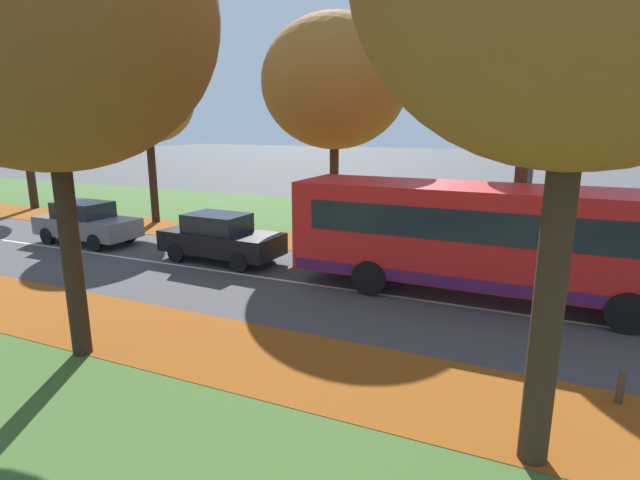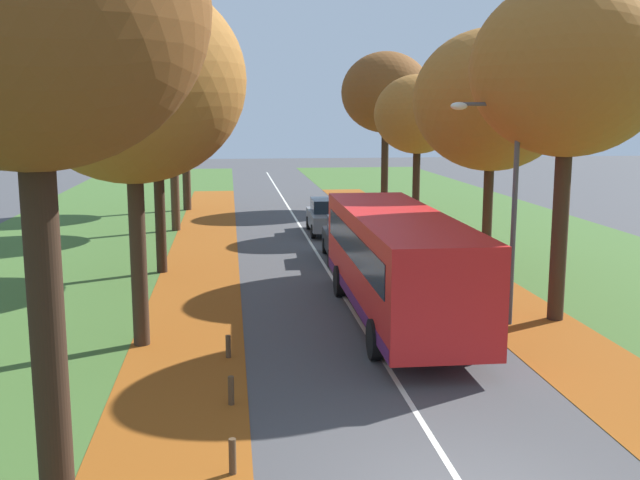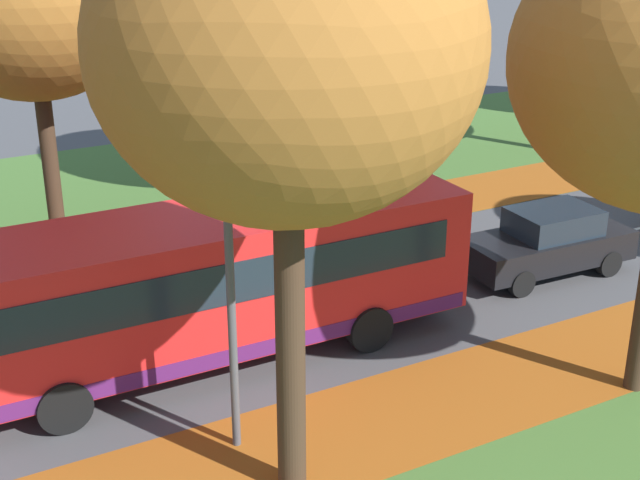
% 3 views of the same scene
% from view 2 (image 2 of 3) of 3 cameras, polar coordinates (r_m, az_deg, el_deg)
% --- Properties ---
extents(grass_verge_left, '(12.00, 90.00, 0.01)m').
position_cam_2_polar(grass_verge_left, '(30.98, -17.44, -1.27)').
color(grass_verge_left, '#3D6028').
rests_on(grass_verge_left, ground).
extents(leaf_litter_left, '(2.80, 60.00, 0.00)m').
position_cam_2_polar(leaf_litter_left, '(24.60, -9.36, -3.75)').
color(leaf_litter_left, '#8C4714').
rests_on(leaf_litter_left, grass_verge_left).
extents(grass_verge_right, '(12.00, 90.00, 0.01)m').
position_cam_2_polar(grass_verge_right, '(32.98, 15.81, -0.53)').
color(grass_verge_right, '#3D6028').
rests_on(grass_verge_right, ground).
extents(leaf_litter_right, '(2.80, 60.00, 0.00)m').
position_cam_2_polar(leaf_litter_right, '(25.87, 11.48, -3.14)').
color(leaf_litter_right, '#8C4714').
rests_on(leaf_litter_right, grass_verge_right).
extents(road_centre_line, '(0.12, 80.00, 0.01)m').
position_cam_2_polar(road_centre_line, '(30.64, -0.28, -0.93)').
color(road_centre_line, silver).
rests_on(road_centre_line, ground).
extents(tree_left_nearest, '(4.64, 4.64, 9.13)m').
position_cam_2_polar(tree_left_nearest, '(10.50, -21.45, 15.95)').
color(tree_left_nearest, black).
rests_on(tree_left_nearest, ground).
extents(tree_left_near, '(5.40, 5.40, 8.88)m').
position_cam_2_polar(tree_left_near, '(18.41, -14.21, 11.68)').
color(tree_left_near, '#382619').
rests_on(tree_left_near, ground).
extents(tree_left_mid, '(6.13, 6.13, 9.21)m').
position_cam_2_polar(tree_left_mid, '(26.87, -12.42, 11.13)').
color(tree_left_mid, black).
rests_on(tree_left_mid, ground).
extents(tree_left_far, '(5.55, 5.55, 9.21)m').
position_cam_2_polar(tree_left_far, '(36.40, -11.24, 11.19)').
color(tree_left_far, '#422D1E').
rests_on(tree_left_far, ground).
extents(tree_left_distant, '(4.85, 4.85, 9.19)m').
position_cam_2_polar(tree_left_distant, '(43.94, -10.34, 11.31)').
color(tree_left_distant, '#382619').
rests_on(tree_left_distant, ground).
extents(tree_right_near, '(5.18, 5.18, 9.17)m').
position_cam_2_polar(tree_right_near, '(21.19, 18.42, 12.24)').
color(tree_right_near, '#382619').
rests_on(tree_right_near, ground).
extents(tree_right_mid, '(5.62, 5.62, 8.63)m').
position_cam_2_polar(tree_right_mid, '(27.76, 12.96, 10.34)').
color(tree_right_mid, '#382619').
rests_on(tree_right_mid, ground).
extents(tree_right_far, '(4.15, 4.15, 7.41)m').
position_cam_2_polar(tree_right_far, '(36.24, 7.45, 9.44)').
color(tree_right_far, black).
rests_on(tree_right_far, ground).
extents(tree_right_distant, '(5.25, 5.25, 9.13)m').
position_cam_2_polar(tree_right_distant, '(44.95, 5.04, 11.11)').
color(tree_right_distant, black).
rests_on(tree_right_distant, ground).
extents(bollard_second, '(0.12, 0.12, 0.60)m').
position_cam_2_polar(bollard_second, '(12.49, -6.68, -16.08)').
color(bollard_second, '#4C3823').
rests_on(bollard_second, ground).
extents(bollard_third, '(0.12, 0.12, 0.59)m').
position_cam_2_polar(bollard_third, '(15.12, -6.79, -11.34)').
color(bollard_third, '#4C3823').
rests_on(bollard_third, ground).
extents(bollard_fourth, '(0.12, 0.12, 0.55)m').
position_cam_2_polar(bollard_fourth, '(17.84, -7.01, -8.07)').
color(bollard_fourth, '#4C3823').
rests_on(bollard_fourth, ground).
extents(streetlamp_right, '(1.89, 0.28, 6.00)m').
position_cam_2_polar(streetlamp_right, '(20.29, 13.79, 3.90)').
color(streetlamp_right, '#47474C').
rests_on(streetlamp_right, ground).
extents(bus, '(2.74, 10.42, 2.98)m').
position_cam_2_polar(bus, '(20.60, 5.90, -1.51)').
color(bus, red).
rests_on(bus, ground).
extents(car_black_lead, '(1.92, 4.27, 1.62)m').
position_cam_2_polar(car_black_lead, '(29.06, 2.15, 0.09)').
color(car_black_lead, black).
rests_on(car_black_lead, ground).
extents(car_grey_following, '(1.86, 4.24, 1.62)m').
position_cam_2_polar(car_grey_following, '(35.22, 0.57, 1.83)').
color(car_grey_following, slate).
rests_on(car_grey_following, ground).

